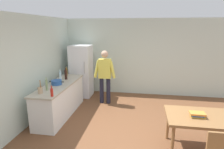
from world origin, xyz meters
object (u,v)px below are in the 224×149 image
person (105,74)px  bottle_water_clear (60,76)px  refrigerator (81,71)px  cooking_pot (57,82)px  bottle_wine_dark (66,75)px  dining_table (204,120)px  utensil_jar (40,90)px  bottle_sauce_red (52,92)px  bottle_vinegar_tall (47,85)px  bottle_oil_amber (66,72)px  book_stack (197,115)px

person → bottle_water_clear: size_ratio=5.67×
refrigerator → cooking_pot: size_ratio=4.50×
person → bottle_wine_dark: size_ratio=5.00×
person → dining_table: 3.20m
dining_table → utensil_jar: utensil_jar is taller
bottle_sauce_red → bottle_vinegar_tall: size_ratio=0.75×
refrigerator → bottle_vinegar_tall: (-0.16, -2.16, 0.14)m
bottle_sauce_red → bottle_oil_amber: (-0.41, 1.82, 0.02)m
bottle_sauce_red → bottle_wine_dark: bearing=100.2°
person → bottle_water_clear: (-1.19, -0.64, 0.05)m
bottle_water_clear → bottle_vinegar_tall: 0.96m
dining_table → utensil_jar: bearing=174.9°
book_stack → bottle_vinegar_tall: bearing=169.9°
person → cooking_pot: (-1.09, -1.11, -0.02)m
dining_table → book_stack: (-0.14, -0.05, 0.12)m
utensil_jar → bottle_water_clear: 1.19m
person → dining_table: person is taller
cooking_pot → bottle_vinegar_tall: bottle_vinegar_tall is taller
bottle_vinegar_tall → refrigerator: bearing=85.7°
bottle_oil_amber → bottle_water_clear: bearing=-88.2°
utensil_jar → book_stack: size_ratio=1.16×
dining_table → bottle_vinegar_tall: (-3.46, 0.54, 0.36)m
cooking_pot → bottle_water_clear: bottle_water_clear is taller
cooking_pot → book_stack: cooking_pot is taller
cooking_pot → utensil_jar: utensil_jar is taller
cooking_pot → bottle_water_clear: bearing=102.0°
utensil_jar → bottle_vinegar_tall: same height
bottle_sauce_red → refrigerator: bearing=93.5°
utensil_jar → book_stack: 3.39m
bottle_wine_dark → book_stack: 3.65m
dining_table → person: bearing=137.6°
bottle_water_clear → book_stack: 3.74m
person → utensil_jar: size_ratio=5.31×
bottle_oil_amber → book_stack: size_ratio=1.01×
bottle_water_clear → bottle_oil_amber: bottle_water_clear is taller
refrigerator → bottle_sauce_red: bearing=-86.5°
bottle_water_clear → book_stack: bearing=-24.5°
person → bottle_sauce_red: person is taller
utensil_jar → bottle_vinegar_tall: bearing=79.2°
bottle_wine_dark → cooking_pot: bearing=-94.3°
bottle_sauce_red → bottle_vinegar_tall: (-0.32, 0.37, 0.04)m
bottle_water_clear → book_stack: bottle_water_clear is taller
cooking_pot → bottle_wine_dark: bottle_wine_dark is taller
utensil_jar → book_stack: utensil_jar is taller
utensil_jar → bottle_water_clear: bearing=91.7°
dining_table → cooking_pot: size_ratio=3.50×
cooking_pot → utensil_jar: bearing=-95.1°
bottle_vinegar_tall → cooking_pot: bearing=87.6°
bottle_oil_amber → book_stack: (3.41, -2.04, -0.22)m
utensil_jar → bottle_vinegar_tall: size_ratio=1.00×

